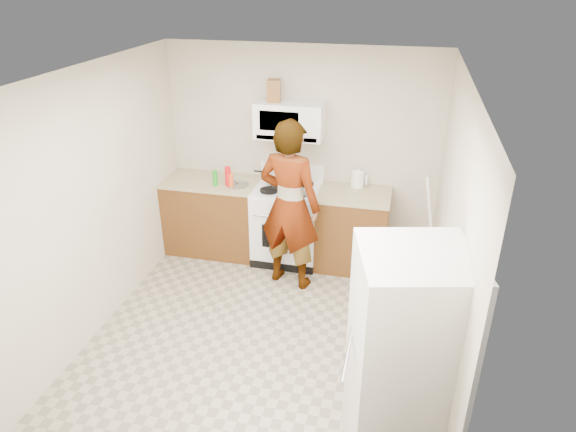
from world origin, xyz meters
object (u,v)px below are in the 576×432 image
(fridge, at_px, (405,363))
(microwave, at_px, (290,120))
(gas_range, at_px, (287,222))
(saucepan, at_px, (276,176))
(person, at_px, (290,206))
(kettle, at_px, (358,179))

(fridge, bearing_deg, microwave, 104.22)
(gas_range, distance_m, saucepan, 0.57)
(fridge, relative_size, saucepan, 7.00)
(fridge, bearing_deg, saucepan, 107.11)
(gas_range, height_order, person, person)
(gas_range, height_order, fridge, fridge)
(kettle, bearing_deg, gas_range, -162.59)
(microwave, relative_size, saucepan, 3.13)
(kettle, relative_size, saucepan, 0.75)
(person, xyz_separation_m, saucepan, (-0.31, 0.61, 0.07))
(saucepan, bearing_deg, kettle, 6.49)
(saucepan, bearing_deg, gas_range, -31.95)
(microwave, relative_size, fridge, 0.45)
(person, bearing_deg, fridge, 135.13)
(person, height_order, fridge, person)
(gas_range, distance_m, microwave, 1.22)
(person, relative_size, kettle, 10.47)
(gas_range, distance_m, fridge, 2.96)
(person, distance_m, kettle, 0.97)
(microwave, relative_size, kettle, 4.19)
(microwave, bearing_deg, saucepan, -171.07)
(microwave, relative_size, person, 0.40)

